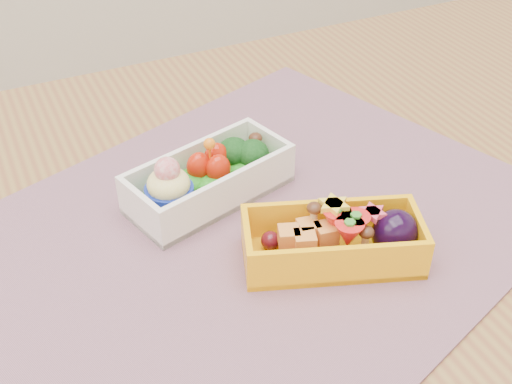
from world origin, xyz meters
name	(u,v)px	position (x,y,z in m)	size (l,w,h in m)	color
table	(302,312)	(0.00, 0.00, 0.65)	(1.20, 0.80, 0.75)	brown
placemat	(251,231)	(-0.04, 0.03, 0.75)	(0.52, 0.40, 0.00)	#865C69
bento_white	(209,178)	(-0.06, 0.09, 0.77)	(0.17, 0.11, 0.07)	white
bento_yellow	(337,240)	(0.01, -0.04, 0.77)	(0.16, 0.11, 0.05)	#FFB00D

